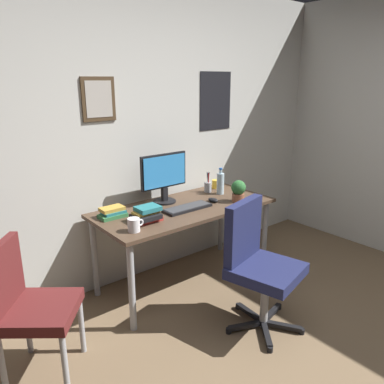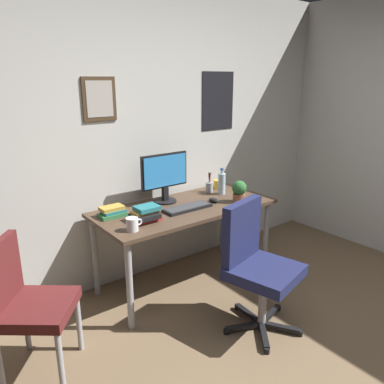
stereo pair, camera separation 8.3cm
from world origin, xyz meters
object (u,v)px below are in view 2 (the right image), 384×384
at_px(book_stack_right, 146,214).
at_px(side_chair, 25,299).
at_px(computer_mouse, 214,200).
at_px(coffee_mug_far, 132,224).
at_px(keyboard, 187,208).
at_px(water_bottle, 222,183).
at_px(potted_plant, 239,191).
at_px(pen_cup, 209,187).
at_px(monitor, 164,176).
at_px(coffee_mug_near, 218,184).
at_px(office_chair, 255,260).
at_px(book_stack_left, 112,212).

bearing_deg(book_stack_right, side_chair, -169.50).
relative_size(computer_mouse, coffee_mug_far, 0.87).
bearing_deg(keyboard, water_bottle, 16.34).
relative_size(potted_plant, book_stack_right, 0.87).
xyz_separation_m(side_chair, pen_cup, (1.85, 0.48, 0.28)).
bearing_deg(monitor, keyboard, -81.55).
bearing_deg(coffee_mug_near, office_chair, -117.87).
height_order(office_chair, book_stack_left, office_chair).
height_order(office_chair, coffee_mug_near, office_chair).
relative_size(potted_plant, book_stack_left, 0.92).
bearing_deg(book_stack_left, office_chair, -56.19).
distance_m(keyboard, pen_cup, 0.55).
xyz_separation_m(office_chair, side_chair, (-1.45, 0.53, -0.03)).
height_order(water_bottle, potted_plant, water_bottle).
bearing_deg(monitor, potted_plant, -37.67).
relative_size(keyboard, book_stack_right, 1.91).
bearing_deg(coffee_mug_near, coffee_mug_far, -159.38).
xyz_separation_m(book_stack_left, book_stack_right, (0.16, -0.25, 0.02)).
bearing_deg(coffee_mug_near, book_stack_left, -175.38).
bearing_deg(coffee_mug_far, potted_plant, 0.69).
bearing_deg(book_stack_right, coffee_mug_near, 18.44).
xyz_separation_m(keyboard, potted_plant, (0.48, -0.12, 0.09)).
distance_m(coffee_mug_far, book_stack_right, 0.21).
xyz_separation_m(monitor, coffee_mug_far, (-0.55, -0.42, -0.19)).
distance_m(side_chair, book_stack_left, 0.95).
bearing_deg(office_chair, pen_cup, 67.95).
relative_size(office_chair, water_bottle, 3.76).
relative_size(office_chair, monitor, 2.07).
distance_m(water_bottle, pen_cup, 0.14).
distance_m(pen_cup, book_stack_left, 1.05).
bearing_deg(keyboard, office_chair, -85.02).
bearing_deg(potted_plant, monitor, 142.33).
xyz_separation_m(office_chair, coffee_mug_near, (0.56, 1.05, 0.25)).
relative_size(keyboard, potted_plant, 2.21).
bearing_deg(coffee_mug_far, coffee_mug_near, 20.62).
height_order(coffee_mug_near, pen_cup, pen_cup).
xyz_separation_m(office_chair, coffee_mug_far, (-0.66, 0.59, 0.25)).
relative_size(office_chair, keyboard, 2.21).
bearing_deg(keyboard, side_chair, -171.72).
relative_size(side_chair, book_stack_right, 3.88).
bearing_deg(water_bottle, side_chair, -169.47).
bearing_deg(book_stack_right, computer_mouse, 2.64).
distance_m(computer_mouse, book_stack_left, 0.90).
distance_m(office_chair, monitor, 1.11).
xyz_separation_m(monitor, computer_mouse, (0.34, -0.27, -0.22)).
bearing_deg(book_stack_left, monitor, 5.91).
bearing_deg(potted_plant, side_chair, -177.54).
relative_size(water_bottle, potted_plant, 1.29).
bearing_deg(keyboard, potted_plant, -14.15).
bearing_deg(coffee_mug_far, pen_cup, 21.02).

